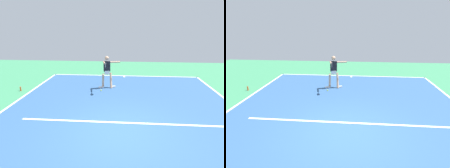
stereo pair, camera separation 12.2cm
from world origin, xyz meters
The scene contains 8 objects.
ground_plane centered at (0.00, 0.00, 0.00)m, with size 23.88×23.88×0.00m, color #388456.
court_surface centered at (0.00, 0.00, 0.00)m, with size 9.51×13.94×0.00m, color #2D5484.
court_line_baseline_near centered at (0.00, -6.92, 0.00)m, with size 9.51×0.10×0.01m, color white.
court_line_service centered at (0.00, -0.60, 0.00)m, with size 7.13×0.10×0.01m, color white.
court_line_centre_mark centered at (0.00, -6.72, 0.00)m, with size 0.10×0.30×0.01m, color white.
tennis_player centered at (0.87, -4.35, 0.98)m, with size 1.14×1.28×1.73m.
tennis_ball_near_service_line centered at (1.14, -3.82, 0.03)m, with size 0.07×0.07×0.07m, color #CCE033.
water_bottle centered at (5.26, -3.50, 0.11)m, with size 0.07×0.07×0.22m, color #D84C1E.
Camera 2 is at (-0.27, 5.30, 3.27)m, focal length 30.48 mm.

